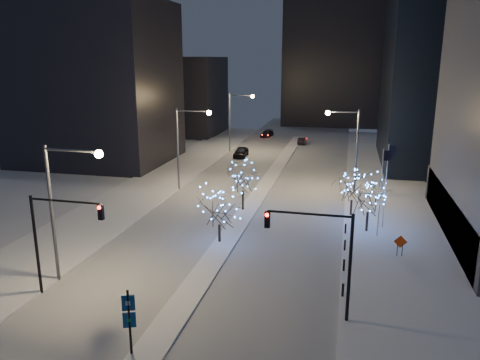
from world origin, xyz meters
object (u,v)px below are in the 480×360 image
(street_lamp_east, at_px, (349,140))
(car_near, at_px, (241,152))
(traffic_signal_east, at_px, (324,248))
(car_far, at_px, (267,134))
(holiday_tree_median_far, at_px, (243,178))
(street_lamp_w_mid, at_px, (186,138))
(holiday_tree_plaza_far, at_px, (352,187))
(holiday_tree_plaza_near, at_px, (369,195))
(holiday_tree_median_near, at_px, (219,207))
(construction_sign, at_px, (400,244))
(street_lamp_w_far, at_px, (235,114))
(traffic_signal_west, at_px, (55,230))
(wayfinding_sign, at_px, (129,316))
(street_lamp_w_near, at_px, (64,196))
(car_mid, at_px, (302,141))

(street_lamp_east, bearing_deg, car_near, 133.52)
(traffic_signal_east, xyz_separation_m, car_near, (-15.97, 47.03, -3.93))
(street_lamp_east, relative_size, car_far, 2.23)
(holiday_tree_median_far, bearing_deg, street_lamp_w_mid, 143.22)
(street_lamp_east, distance_m, traffic_signal_east, 29.08)
(holiday_tree_plaza_far, bearing_deg, holiday_tree_plaza_near, -72.01)
(holiday_tree_median_near, height_order, holiday_tree_median_far, holiday_tree_median_far)
(holiday_tree_plaza_near, bearing_deg, street_lamp_w_mid, 154.84)
(car_near, relative_size, holiday_tree_plaza_far, 1.05)
(car_far, distance_m, holiday_tree_median_near, 58.02)
(car_near, distance_m, holiday_tree_plaza_near, 36.45)
(street_lamp_w_mid, distance_m, holiday_tree_plaza_far, 20.62)
(holiday_tree_median_near, distance_m, construction_sign, 15.19)
(street_lamp_w_far, height_order, holiday_tree_plaza_far, street_lamp_w_far)
(street_lamp_w_far, relative_size, traffic_signal_east, 1.43)
(traffic_signal_west, height_order, wayfinding_sign, traffic_signal_west)
(street_lamp_w_far, distance_m, construction_sign, 46.82)
(street_lamp_east, relative_size, traffic_signal_east, 1.43)
(street_lamp_w_near, distance_m, street_lamp_w_mid, 25.00)
(street_lamp_w_near, height_order, traffic_signal_west, street_lamp_w_near)
(street_lamp_w_near, relative_size, street_lamp_east, 1.00)
(street_lamp_w_mid, relative_size, wayfinding_sign, 2.55)
(traffic_signal_east, xyz_separation_m, wayfinding_sign, (-9.77, -6.06, -2.36))
(street_lamp_w_near, height_order, traffic_signal_east, street_lamp_w_near)
(car_near, distance_m, holiday_tree_median_near, 37.18)
(car_far, bearing_deg, traffic_signal_east, -68.95)
(wayfinding_sign, bearing_deg, car_mid, 67.13)
(street_lamp_east, distance_m, wayfinding_sign, 36.94)
(car_far, bearing_deg, traffic_signal_west, -83.32)
(car_far, height_order, construction_sign, construction_sign)
(street_lamp_w_far, distance_m, traffic_signal_west, 52.04)
(street_lamp_w_mid, relative_size, car_near, 2.06)
(street_lamp_w_mid, xyz_separation_m, holiday_tree_median_far, (8.44, -6.31, -2.85))
(holiday_tree_median_far, bearing_deg, street_lamp_east, 41.33)
(street_lamp_w_far, bearing_deg, street_lamp_w_mid, -90.00)
(construction_sign, bearing_deg, car_near, 119.43)
(holiday_tree_median_far, relative_size, holiday_tree_plaza_far, 1.12)
(street_lamp_east, relative_size, holiday_tree_plaza_near, 1.87)
(street_lamp_w_mid, xyz_separation_m, holiday_tree_median_near, (8.44, -15.49, -3.24))
(traffic_signal_east, distance_m, holiday_tree_median_far, 21.87)
(car_far, xyz_separation_m, holiday_tree_median_far, (5.95, -48.47, 2.99))
(street_lamp_w_mid, distance_m, holiday_tree_median_near, 17.94)
(holiday_tree_median_far, bearing_deg, holiday_tree_plaza_near, -15.83)
(traffic_signal_west, relative_size, holiday_tree_plaza_far, 1.51)
(street_lamp_w_near, distance_m, holiday_tree_median_far, 20.71)
(holiday_tree_plaza_near, bearing_deg, car_far, 109.61)
(car_far, xyz_separation_m, holiday_tree_median_near, (5.95, -57.66, 2.61))
(holiday_tree_plaza_far, xyz_separation_m, construction_sign, (3.89, -9.72, -1.90))
(street_lamp_w_far, bearing_deg, wayfinding_sign, -81.91)
(holiday_tree_plaza_near, bearing_deg, holiday_tree_median_near, -155.98)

